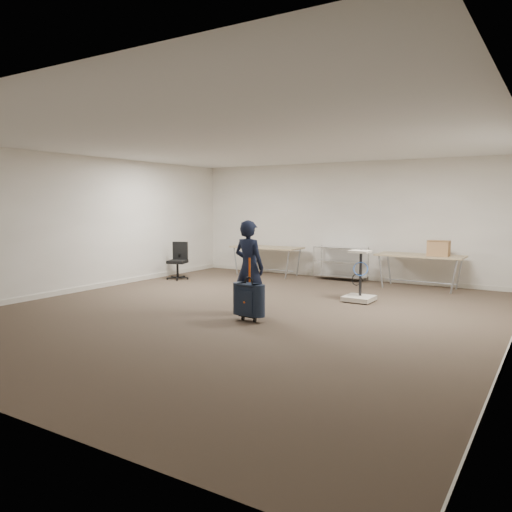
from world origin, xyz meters
The scene contains 10 objects.
ground centered at (0.00, 0.00, 0.00)m, with size 9.00×9.00×0.00m, color #3E3226.
room_shell centered at (0.00, 1.38, 0.05)m, with size 8.00×9.00×9.00m.
folding_table_left centered at (-1.90, 3.95, 0.68)m, with size 1.80×0.75×0.73m.
folding_table_right centered at (1.90, 3.95, 0.68)m, with size 1.80×0.75×0.73m.
wire_shelf centered at (0.00, 4.20, 0.44)m, with size 1.22×0.47×0.80m.
person centered at (0.08, 0.02, 0.77)m, with size 0.56×0.37×1.55m, color black.
suitcase centered at (0.40, -0.50, 0.34)m, with size 0.37×0.23×0.99m.
office_chair centered at (-3.40, 2.28, 0.27)m, with size 0.54×0.55×0.89m.
equipment_cart centered at (1.31, 1.89, 0.25)m, with size 0.53×0.53×0.96m.
cardboard_box centered at (2.28, 3.92, 0.89)m, with size 0.43×0.32×0.32m, color olive.
Camera 1 is at (4.48, -6.88, 1.81)m, focal length 35.00 mm.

